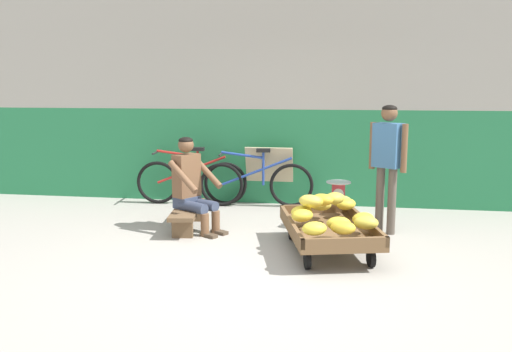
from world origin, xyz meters
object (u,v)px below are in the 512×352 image
Objects in this scene: bicycle_near_left at (191,181)px; bicycle_far_left at (256,183)px; shopping_bag at (332,227)px; plastic_crate at (338,217)px; vendor_seated at (192,185)px; banana_cart at (328,230)px; weighing_scale at (338,193)px; customer_adult at (388,154)px; low_bench at (187,213)px; sign_board at (270,175)px.

bicycle_near_left is 0.98m from bicycle_far_left.
bicycle_far_left is at bearing 128.18° from shopping_bag.
vendor_seated is at bearing -168.95° from plastic_crate.
weighing_scale is at bearing 84.46° from banana_cart.
banana_cart is at bearing -127.04° from customer_adult.
low_bench is at bearing -175.27° from customer_adult.
weighing_scale is at bearing 80.68° from shopping_bag.
shopping_bag is at bearing -99.30° from plastic_crate.
shopping_bag is at bearing -59.98° from sign_board.
weighing_scale reaches higher than plastic_crate.
plastic_crate is at bearing 169.97° from customer_adult.
sign_board is (-1.02, 1.27, 0.28)m from plastic_crate.
low_bench is 0.74× the size of customer_adult.
customer_adult is at bearing -22.93° from bicycle_near_left.
banana_cart reaches higher than low_bench.
banana_cart is 1.05× the size of customer_adult.
sign_board is 2.16m from customer_adult.
sign_board is (0.17, 0.23, 0.08)m from bicycle_far_left.
banana_cart is at bearing -93.03° from shopping_bag.
sign_board is 0.57× the size of customer_adult.
customer_adult reaches higher than weighing_scale.
plastic_crate is 2.42m from bicycle_near_left.
low_bench is at bearing -170.77° from plastic_crate.
shopping_bag is at bearing -2.82° from low_bench.
low_bench reaches higher than shopping_bag.
sign_board is at bearing 139.09° from customer_adult.
plastic_crate is 0.42× the size of sign_board.
bicycle_far_left is at bearing 138.63° from weighing_scale.
plastic_crate is at bearing 90.00° from weighing_scale.
bicycle_near_left is 3.03m from customer_adult.
weighing_scale is 1.63m from sign_board.
sign_board is (-1.02, 1.27, -0.02)m from weighing_scale.
plastic_crate reaches higher than shopping_bag.
vendor_seated reaches higher than plastic_crate.
bicycle_far_left reaches higher than plastic_crate.
low_bench is 3.77× the size of weighing_scale.
sign_board is (-0.93, 2.24, 0.19)m from banana_cart.
shopping_bag is (-0.06, -0.39, -0.03)m from plastic_crate.
customer_adult is at bearing -10.03° from plastic_crate.
bicycle_near_left is at bearing 154.03° from plastic_crate.
customer_adult reaches higher than sign_board.
plastic_crate is 0.39m from shopping_bag.
vendor_seated is 3.17× the size of plastic_crate.
banana_cart is 2.30m from bicycle_far_left.
bicycle_far_left is (0.65, 1.34, 0.15)m from low_bench.
shopping_bag is at bearing -34.40° from bicycle_near_left.
bicycle_far_left is (-1.19, 1.05, -0.10)m from weighing_scale.
bicycle_near_left is 6.91× the size of shopping_bag.
weighing_scale reaches higher than banana_cart.
vendor_seated is at bearing -174.00° from customer_adult.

